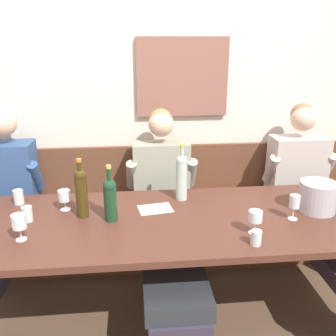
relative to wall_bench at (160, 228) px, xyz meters
The scene contains 19 objects.
ground_plane 0.88m from the wall_bench, 90.00° to the right, with size 6.80×6.80×0.02m, color brown.
room_wall_back 1.15m from the wall_bench, 89.52° to the left, with size 6.80×0.12×2.80m.
wood_wainscot_panel 0.28m from the wall_bench, 90.00° to the left, with size 6.80×0.03×0.93m, color brown.
wall_bench is the anchor object (origin of this frame).
dining_table 0.82m from the wall_bench, 90.00° to the right, with size 2.69×0.90×0.74m.
person_center_right_seat 0.52m from the wall_bench, 88.46° to the right, with size 0.54×1.33×1.27m.
person_right_seat 1.22m from the wall_bench, 19.08° to the right, with size 0.54×1.35×1.30m.
ice_bucket 1.29m from the wall_bench, 36.86° to the right, with size 0.23×0.23×0.19m, color #B6B0BA.
wine_bottle_green_tall 1.03m from the wall_bench, 129.11° to the right, with size 0.07×0.07×0.37m.
wine_bottle_clear_water 0.77m from the wall_bench, 75.79° to the right, with size 0.08×0.08×0.38m.
wine_bottle_amber_mid 0.98m from the wall_bench, 116.10° to the right, with size 0.08×0.08×0.35m.
wine_glass_by_bottle 1.19m from the wall_bench, 64.26° to the right, with size 0.08×0.08×0.14m.
wine_glass_left_end 1.23m from the wall_bench, 47.32° to the right, with size 0.06×0.06×0.16m.
wine_glass_mid_right 1.00m from the wall_bench, 140.13° to the right, with size 0.08×0.08×0.13m.
wine_glass_near_bucket 1.33m from the wall_bench, 132.45° to the right, with size 0.08×0.08×0.15m.
water_tumbler_center 1.16m from the wall_bench, 156.57° to the right, with size 0.06×0.06×0.10m, color silver.
water_tumbler_left 1.25m from the wall_bench, 68.24° to the right, with size 0.06×0.06×0.08m, color silver.
water_tumbler_right 1.19m from the wall_bench, 141.26° to the right, with size 0.06×0.06×0.09m, color silver.
tasting_sheet_right_guest 0.74m from the wall_bench, 97.11° to the right, with size 0.21×0.15×0.00m, color white.
Camera 1 is at (-0.20, -1.89, 1.76)m, focal length 39.57 mm.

